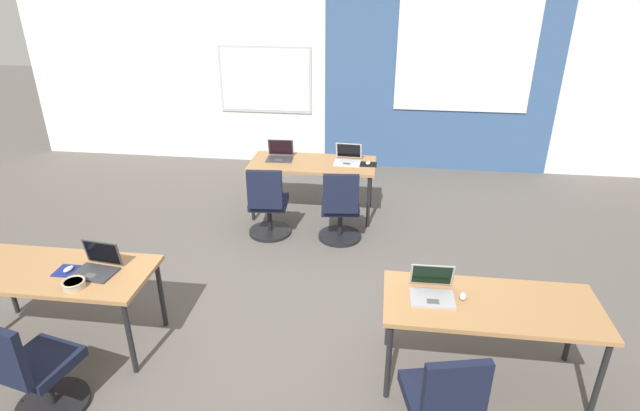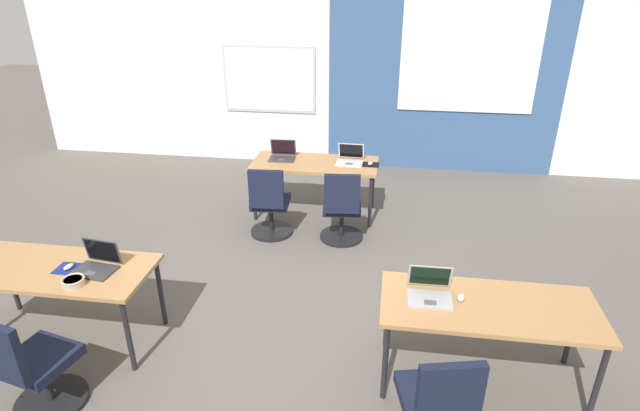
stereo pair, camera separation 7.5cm
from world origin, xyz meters
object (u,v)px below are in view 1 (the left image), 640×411
at_px(desk_far_center, 313,167).
at_px(laptop_near_right_inner, 432,290).
at_px(desk_near_right, 491,310).
at_px(mouse_far_right, 368,163).
at_px(chair_near_left_inner, 34,374).
at_px(chair_far_left, 268,208).
at_px(laptop_far_right, 348,159).
at_px(mouse_near_right_inner, 463,296).
at_px(laptop_far_left, 280,155).
at_px(chair_near_right_inner, 441,409).
at_px(mouse_near_left_inner, 68,269).
at_px(chair_far_right, 340,212).
at_px(desk_near_left, 56,276).
at_px(laptop_near_left_inner, 97,266).
at_px(snack_bowl, 74,284).

bearing_deg(desk_far_center, laptop_near_right_inner, -64.60).
distance_m(desk_near_right, desk_far_center, 3.30).
bearing_deg(mouse_far_right, chair_near_left_inner, -121.19).
height_order(chair_far_left, mouse_far_right, chair_far_left).
bearing_deg(laptop_far_right, chair_far_left, -137.19).
xyz_separation_m(laptop_near_right_inner, mouse_near_right_inner, (0.23, -0.00, -0.03)).
distance_m(desk_far_center, laptop_far_left, 0.46).
relative_size(laptop_far_left, mouse_far_right, 3.21).
relative_size(chair_far_left, mouse_far_right, 8.62).
bearing_deg(chair_near_right_inner, laptop_near_right_inner, -100.27).
distance_m(mouse_near_left_inner, mouse_far_right, 3.65).
xyz_separation_m(desk_far_center, chair_far_right, (0.43, -0.70, -0.28)).
height_order(mouse_near_right_inner, chair_far_right, chair_far_right).
bearing_deg(mouse_near_left_inner, mouse_near_right_inner, 0.71).
bearing_deg(chair_near_left_inner, desk_near_right, -153.52).
height_order(desk_near_left, laptop_near_left_inner, laptop_near_left_inner).
xyz_separation_m(chair_far_left, laptop_near_right_inner, (1.75, -2.06, 0.39)).
bearing_deg(mouse_near_left_inner, laptop_near_left_inner, 8.18).
bearing_deg(snack_bowl, laptop_near_left_inner, 76.09).
xyz_separation_m(desk_far_center, chair_near_right_inner, (1.35, -3.54, -0.28)).
relative_size(laptop_far_left, chair_far_left, 0.37).
distance_m(mouse_near_right_inner, chair_far_right, 2.37).
relative_size(laptop_near_left_inner, laptop_near_right_inner, 1.07).
height_order(laptop_far_left, mouse_far_right, laptop_far_left).
relative_size(mouse_near_left_inner, mouse_far_right, 1.02).
distance_m(laptop_near_right_inner, chair_near_right_inner, 0.87).
distance_m(laptop_far_right, mouse_far_right, 0.27).
bearing_deg(mouse_near_left_inner, chair_near_right_inner, -13.95).
distance_m(desk_near_left, laptop_far_right, 3.61).
bearing_deg(laptop_far_left, mouse_far_right, -6.17).
height_order(desk_near_left, mouse_near_right_inner, mouse_near_right_inner).
xyz_separation_m(desk_near_left, mouse_near_right_inner, (3.29, 0.04, 0.08)).
height_order(laptop_far_right, chair_far_right, laptop_far_right).
relative_size(desk_near_left, chair_far_right, 1.74).
bearing_deg(chair_far_right, mouse_far_right, -116.99).
relative_size(chair_near_left_inner, chair_near_right_inner, 1.00).
height_order(desk_near_left, desk_near_right, same).
distance_m(chair_far_left, mouse_far_right, 1.40).
xyz_separation_m(laptop_near_left_inner, mouse_near_right_inner, (2.93, 0.00, -0.03)).
bearing_deg(desk_near_right, mouse_far_right, 110.38).
bearing_deg(chair_near_left_inner, snack_bowl, -80.47).
bearing_deg(laptop_far_right, mouse_near_right_inner, -66.59).
distance_m(mouse_near_right_inner, laptop_far_right, 3.03).
xyz_separation_m(desk_near_left, chair_far_right, (2.18, 2.10, -0.28)).
bearing_deg(laptop_far_left, chair_near_left_inner, -108.36).
relative_size(chair_near_left_inner, mouse_near_right_inner, 8.43).
height_order(mouse_near_left_inner, chair_near_left_inner, chair_near_left_inner).
distance_m(chair_near_left_inner, laptop_near_right_inner, 2.93).
bearing_deg(laptop_far_right, chair_far_right, -89.11).
relative_size(desk_near_right, mouse_near_left_inner, 14.67).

